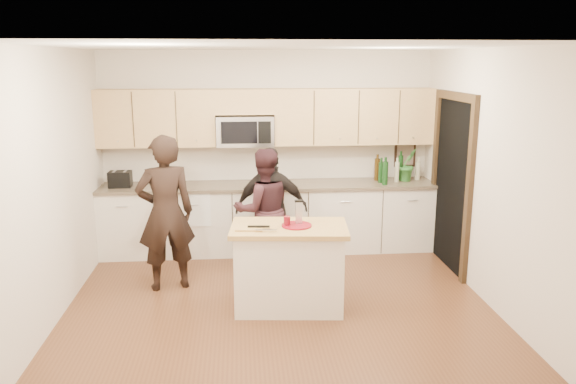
{
  "coord_description": "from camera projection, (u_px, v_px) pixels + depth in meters",
  "views": [
    {
      "loc": [
        -0.39,
        -5.71,
        2.57
      ],
      "look_at": [
        0.14,
        0.35,
        1.14
      ],
      "focal_mm": 35.0,
      "sensor_mm": 36.0,
      "label": 1
    }
  ],
  "objects": [
    {
      "name": "woman_center",
      "position": [
        264.0,
        210.0,
        6.93
      ],
      "size": [
        0.83,
        0.7,
        1.53
      ],
      "primitive_type": "imported",
      "rotation": [
        0.0,
        0.0,
        3.32
      ],
      "color": "#33191E",
      "rests_on": "ground"
    },
    {
      "name": "box_grater",
      "position": [
        299.0,
        211.0,
        5.82
      ],
      "size": [
        0.08,
        0.05,
        0.25
      ],
      "color": "silver",
      "rests_on": "red_plate"
    },
    {
      "name": "drink_glass",
      "position": [
        287.0,
        221.0,
        5.77
      ],
      "size": [
        0.07,
        0.07,
        0.11
      ],
      "primitive_type": "cylinder",
      "color": "maroon",
      "rests_on": "island"
    },
    {
      "name": "orchid",
      "position": [
        408.0,
        165.0,
        7.72
      ],
      "size": [
        0.31,
        0.29,
        0.45
      ],
      "primitive_type": "imported",
      "rotation": [
        0.0,
        0.0,
        0.43
      ],
      "color": "#377F33",
      "rests_on": "back_cabinetry"
    },
    {
      "name": "back_cabinetry",
      "position": [
        269.0,
        217.0,
        7.69
      ],
      "size": [
        4.5,
        0.66,
        0.94
      ],
      "color": "silver",
      "rests_on": "ground"
    },
    {
      "name": "woman_left",
      "position": [
        166.0,
        213.0,
        6.31
      ],
      "size": [
        0.74,
        0.59,
        1.78
      ],
      "primitive_type": "imported",
      "rotation": [
        0.0,
        0.0,
        3.42
      ],
      "color": "black",
      "rests_on": "ground"
    },
    {
      "name": "woman_right",
      "position": [
        271.0,
        209.0,
        6.98
      ],
      "size": [
        0.92,
        0.43,
        1.53
      ],
      "primitive_type": "imported",
      "rotation": [
        0.0,
        0.0,
        3.08
      ],
      "color": "black",
      "rests_on": "ground"
    },
    {
      "name": "toaster",
      "position": [
        120.0,
        179.0,
        7.37
      ],
      "size": [
        0.29,
        0.21,
        0.21
      ],
      "color": "black",
      "rests_on": "back_cabinetry"
    },
    {
      "name": "tongs",
      "position": [
        259.0,
        226.0,
        5.69
      ],
      "size": [
        0.23,
        0.05,
        0.02
      ],
      "primitive_type": "cube",
      "rotation": [
        0.0,
        0.0,
        -0.09
      ],
      "color": "black",
      "rests_on": "cutting_board"
    },
    {
      "name": "doorway",
      "position": [
        452.0,
        177.0,
        6.96
      ],
      "size": [
        0.06,
        1.25,
        2.2
      ],
      "color": "black",
      "rests_on": "ground"
    },
    {
      "name": "island",
      "position": [
        289.0,
        267.0,
        5.89
      ],
      "size": [
        1.26,
        0.81,
        0.9
      ],
      "rotation": [
        0.0,
        0.0,
        -0.09
      ],
      "color": "silver",
      "rests_on": "ground"
    },
    {
      "name": "framed_picture",
      "position": [
        405.0,
        153.0,
        7.96
      ],
      "size": [
        0.3,
        0.03,
        0.38
      ],
      "color": "black",
      "rests_on": "ground"
    },
    {
      "name": "cutting_board",
      "position": [
        249.0,
        229.0,
        5.67
      ],
      "size": [
        0.29,
        0.19,
        0.02
      ],
      "primitive_type": "cube",
      "rotation": [
        0.0,
        0.0,
        -0.09
      ],
      "color": "tan",
      "rests_on": "island"
    },
    {
      "name": "floor",
      "position": [
        278.0,
        300.0,
        6.16
      ],
      "size": [
        4.5,
        4.5,
        0.0
      ],
      "primitive_type": "plane",
      "color": "brown",
      "rests_on": "ground"
    },
    {
      "name": "room_shell",
      "position": [
        277.0,
        144.0,
        5.76
      ],
      "size": [
        4.52,
        4.02,
        2.71
      ],
      "color": "beige",
      "rests_on": "ground"
    },
    {
      "name": "red_plate",
      "position": [
        297.0,
        225.0,
        5.79
      ],
      "size": [
        0.31,
        0.31,
        0.02
      ],
      "primitive_type": "cylinder",
      "color": "maroon",
      "rests_on": "island"
    },
    {
      "name": "bottle_cluster",
      "position": [
        392.0,
        169.0,
        7.68
      ],
      "size": [
        0.65,
        0.36,
        0.41
      ],
      "color": "black",
      "rests_on": "back_cabinetry"
    },
    {
      "name": "knife",
      "position": [
        266.0,
        230.0,
        5.59
      ],
      "size": [
        0.21,
        0.04,
        0.01
      ],
      "primitive_type": "cube",
      "rotation": [
        0.0,
        0.0,
        -0.09
      ],
      "color": "silver",
      "rests_on": "cutting_board"
    },
    {
      "name": "microwave",
      "position": [
        245.0,
        131.0,
        7.5
      ],
      "size": [
        0.76,
        0.41,
        0.4
      ],
      "color": "silver",
      "rests_on": "ground"
    },
    {
      "name": "upper_cabinetry",
      "position": [
        270.0,
        116.0,
        7.52
      ],
      "size": [
        4.5,
        0.33,
        0.75
      ],
      "color": "tan",
      "rests_on": "ground"
    },
    {
      "name": "dish_towel",
      "position": [
        198.0,
        199.0,
        7.35
      ],
      "size": [
        0.34,
        0.6,
        0.48
      ],
      "color": "white",
      "rests_on": "ground"
    }
  ]
}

